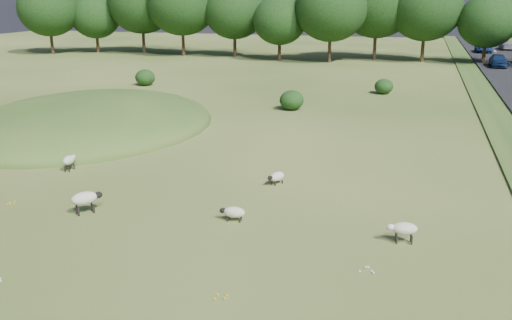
{
  "coord_description": "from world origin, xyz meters",
  "views": [
    {
      "loc": [
        9.11,
        -21.05,
        8.64
      ],
      "look_at": [
        2.0,
        4.0,
        1.0
      ],
      "focal_mm": 40.0,
      "sensor_mm": 36.0,
      "label": 1
    }
  ],
  "objects_px": {
    "sheep_1": "(85,198)",
    "car_6": "(484,48)",
    "sheep_2": "(233,212)",
    "car_5": "(498,60)",
    "sheep_4": "(69,160)",
    "car_4": "(506,45)",
    "sheep_3": "(277,177)",
    "sheep_0": "(404,229)"
  },
  "relations": [
    {
      "from": "sheep_1",
      "to": "car_5",
      "type": "distance_m",
      "value": 58.12
    },
    {
      "from": "sheep_2",
      "to": "sheep_4",
      "type": "xyz_separation_m",
      "value": [
        -10.06,
        4.09,
        0.17
      ]
    },
    {
      "from": "sheep_2",
      "to": "sheep_3",
      "type": "relative_size",
      "value": 1.0
    },
    {
      "from": "sheep_0",
      "to": "sheep_1",
      "type": "xyz_separation_m",
      "value": [
        -12.53,
        -0.56,
        0.09
      ]
    },
    {
      "from": "sheep_3",
      "to": "sheep_4",
      "type": "xyz_separation_m",
      "value": [
        -10.61,
        -0.75,
        0.17
      ]
    },
    {
      "from": "sheep_2",
      "to": "car_5",
      "type": "distance_m",
      "value": 55.35
    },
    {
      "from": "sheep_0",
      "to": "sheep_4",
      "type": "xyz_separation_m",
      "value": [
        -16.55,
        4.39,
        -0.01
      ]
    },
    {
      "from": "sheep_3",
      "to": "sheep_0",
      "type": "bearing_deg",
      "value": 79.91
    },
    {
      "from": "sheep_1",
      "to": "car_5",
      "type": "relative_size",
      "value": 0.27
    },
    {
      "from": "sheep_2",
      "to": "car_4",
      "type": "bearing_deg",
      "value": -107.88
    },
    {
      "from": "sheep_4",
      "to": "car_4",
      "type": "xyz_separation_m",
      "value": [
        29.4,
        72.3,
        0.37
      ]
    },
    {
      "from": "sheep_1",
      "to": "sheep_2",
      "type": "xyz_separation_m",
      "value": [
        6.04,
        0.85,
        -0.27
      ]
    },
    {
      "from": "sheep_1",
      "to": "sheep_3",
      "type": "bearing_deg",
      "value": -7.43
    },
    {
      "from": "car_4",
      "to": "sheep_0",
      "type": "bearing_deg",
      "value": 80.49
    },
    {
      "from": "sheep_4",
      "to": "car_4",
      "type": "relative_size",
      "value": 0.24
    },
    {
      "from": "sheep_4",
      "to": "sheep_1",
      "type": "bearing_deg",
      "value": -147.1
    },
    {
      "from": "sheep_1",
      "to": "sheep_3",
      "type": "height_order",
      "value": "sheep_1"
    },
    {
      "from": "car_5",
      "to": "car_4",
      "type": "bearing_deg",
      "value": 80.73
    },
    {
      "from": "sheep_1",
      "to": "car_6",
      "type": "xyz_separation_m",
      "value": [
        21.58,
        71.85,
        0.27
      ]
    },
    {
      "from": "sheep_3",
      "to": "car_6",
      "type": "relative_size",
      "value": 0.22
    },
    {
      "from": "car_6",
      "to": "sheep_4",
      "type": "bearing_deg",
      "value": -110.94
    },
    {
      "from": "sheep_3",
      "to": "car_5",
      "type": "distance_m",
      "value": 50.55
    },
    {
      "from": "sheep_0",
      "to": "sheep_4",
      "type": "distance_m",
      "value": 17.12
    },
    {
      "from": "sheep_2",
      "to": "sheep_1",
      "type": "bearing_deg",
      "value": 4.34
    },
    {
      "from": "sheep_4",
      "to": "car_5",
      "type": "height_order",
      "value": "car_5"
    },
    {
      "from": "sheep_0",
      "to": "sheep_3",
      "type": "bearing_deg",
      "value": -50.72
    },
    {
      "from": "sheep_3",
      "to": "car_4",
      "type": "distance_m",
      "value": 73.98
    },
    {
      "from": "sheep_2",
      "to": "car_4",
      "type": "xyz_separation_m",
      "value": [
        19.34,
        76.39,
        0.54
      ]
    },
    {
      "from": "sheep_0",
      "to": "sheep_2",
      "type": "xyz_separation_m",
      "value": [
        -6.49,
        0.29,
        -0.18
      ]
    },
    {
      "from": "sheep_1",
      "to": "car_4",
      "type": "relative_size",
      "value": 0.27
    },
    {
      "from": "sheep_1",
      "to": "sheep_4",
      "type": "relative_size",
      "value": 1.1
    },
    {
      "from": "sheep_3",
      "to": "car_5",
      "type": "relative_size",
      "value": 0.23
    },
    {
      "from": "sheep_1",
      "to": "sheep_4",
      "type": "height_order",
      "value": "sheep_1"
    },
    {
      "from": "sheep_2",
      "to": "car_6",
      "type": "bearing_deg",
      "value": -106.02
    },
    {
      "from": "sheep_2",
      "to": "sheep_3",
      "type": "height_order",
      "value": "same"
    },
    {
      "from": "car_5",
      "to": "car_6",
      "type": "distance_m",
      "value": 17.89
    },
    {
      "from": "sheep_0",
      "to": "sheep_4",
      "type": "relative_size",
      "value": 1.03
    },
    {
      "from": "sheep_1",
      "to": "car_6",
      "type": "bearing_deg",
      "value": 25.04
    },
    {
      "from": "sheep_2",
      "to": "sheep_4",
      "type": "distance_m",
      "value": 10.86
    },
    {
      "from": "sheep_3",
      "to": "sheep_4",
      "type": "bearing_deg",
      "value": -55.21
    },
    {
      "from": "car_6",
      "to": "car_5",
      "type": "bearing_deg",
      "value": -90.0
    },
    {
      "from": "car_5",
      "to": "sheep_4",
      "type": "bearing_deg",
      "value": -117.57
    }
  ]
}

